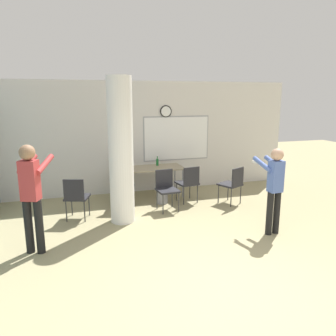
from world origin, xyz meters
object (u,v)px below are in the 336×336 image
(person_playing_side, at_px, (274,184))
(person_watching_back, at_px, (32,190))
(folding_table, at_px, (148,170))
(chair_table_left, at_px, (123,186))
(chair_mid_room, at_px, (233,183))
(chair_table_right, at_px, (189,181))
(chair_near_pillar, at_px, (76,195))
(bottle_on_table, at_px, (157,162))
(chair_table_front, at_px, (166,187))

(person_playing_side, bearing_deg, person_watching_back, 173.35)
(folding_table, bearing_deg, chair_table_left, -137.32)
(chair_mid_room, bearing_deg, chair_table_right, 156.91)
(chair_table_right, bearing_deg, chair_near_pillar, -171.59)
(bottle_on_table, height_order, chair_table_left, bottle_on_table)
(chair_table_right, bearing_deg, folding_table, 135.32)
(chair_table_right, distance_m, chair_near_pillar, 2.54)
(chair_table_right, xyz_separation_m, person_playing_side, (0.82, -2.07, 0.41))
(bottle_on_table, xyz_separation_m, chair_table_right, (0.49, -0.94, -0.30))
(bottle_on_table, xyz_separation_m, person_playing_side, (1.31, -3.01, 0.10))
(chair_near_pillar, xyz_separation_m, chair_table_front, (1.89, 0.07, 0.00))
(chair_mid_room, xyz_separation_m, person_watching_back, (-4.10, -1.21, 0.51))
(folding_table, relative_size, bottle_on_table, 7.28)
(person_watching_back, bearing_deg, chair_table_left, 45.11)
(chair_mid_room, bearing_deg, person_playing_side, -93.39)
(folding_table, height_order, bottle_on_table, bottle_on_table)
(chair_table_left, bearing_deg, chair_mid_room, -10.80)
(chair_near_pillar, bearing_deg, chair_table_right, 8.41)
(chair_table_right, xyz_separation_m, chair_table_front, (-0.62, -0.31, 0.00))
(chair_table_front, bearing_deg, person_playing_side, -50.73)
(person_playing_side, bearing_deg, folding_table, 119.26)
(folding_table, bearing_deg, chair_table_right, -44.68)
(chair_near_pillar, bearing_deg, bottle_on_table, 32.91)
(bottle_on_table, bearing_deg, chair_mid_room, -43.37)
(chair_near_pillar, xyz_separation_m, person_watching_back, (-0.67, -1.24, 0.51))
(chair_table_left, relative_size, chair_mid_room, 1.00)
(chair_table_front, distance_m, person_watching_back, 2.91)
(chair_near_pillar, distance_m, person_watching_back, 1.49)
(chair_table_left, height_order, chair_mid_room, same)
(chair_mid_room, bearing_deg, chair_near_pillar, 179.64)
(bottle_on_table, height_order, chair_table_front, bottle_on_table)
(chair_table_left, bearing_deg, folding_table, 42.68)
(person_watching_back, bearing_deg, chair_table_right, 26.83)
(chair_near_pillar, relative_size, chair_table_left, 1.00)
(chair_table_left, bearing_deg, person_playing_side, -42.64)
(chair_table_right, distance_m, person_playing_side, 2.27)
(chair_mid_room, height_order, person_watching_back, person_watching_back)
(chair_near_pillar, relative_size, person_playing_side, 0.56)
(folding_table, xyz_separation_m, bottle_on_table, (0.28, 0.18, 0.14))
(bottle_on_table, relative_size, person_watching_back, 0.13)
(chair_mid_room, distance_m, person_watching_back, 4.31)
(chair_near_pillar, distance_m, chair_table_left, 1.10)
(chair_table_right, relative_size, person_watching_back, 0.50)
(bottle_on_table, xyz_separation_m, person_watching_back, (-2.69, -2.55, 0.20))
(chair_near_pillar, relative_size, chair_mid_room, 1.00)
(folding_table, distance_m, bottle_on_table, 0.36)
(person_playing_side, bearing_deg, bottle_on_table, 113.50)
(person_watching_back, bearing_deg, chair_table_front, 27.02)
(chair_table_left, xyz_separation_m, person_playing_side, (2.33, -2.14, 0.41))
(bottle_on_table, height_order, person_watching_back, person_watching_back)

